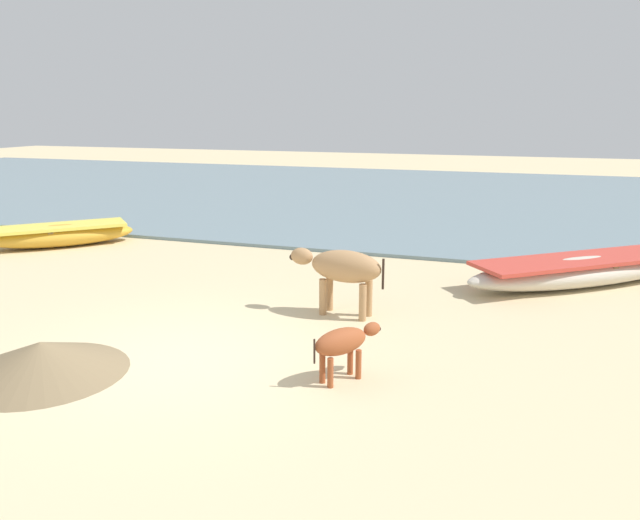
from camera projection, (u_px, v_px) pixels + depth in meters
name	position (u px, v px, depth m)	size (l,w,h in m)	color
ground	(181.00, 359.00, 8.13)	(80.00, 80.00, 0.00)	beige
sea_water	(413.00, 196.00, 23.32)	(60.00, 20.00, 0.08)	slate
fishing_boat_0	(61.00, 234.00, 14.84)	(3.11, 3.14, 0.72)	gold
fishing_boat_2	(581.00, 270.00, 11.49)	(4.51, 3.93, 0.73)	beige
cow_adult_tan	(343.00, 269.00, 9.71)	(1.64, 0.61, 1.07)	tan
calf_near_rust	(343.00, 343.00, 7.38)	(0.74, 0.93, 0.67)	#9E4C28
debris_pile_0	(42.00, 358.00, 7.64)	(2.09, 2.09, 0.41)	#7A6647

